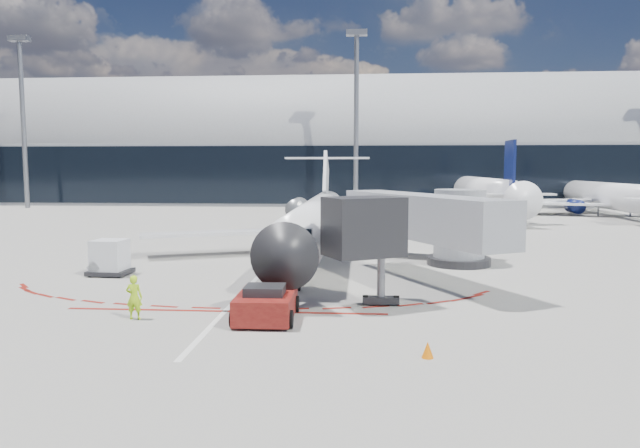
# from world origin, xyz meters

# --- Properties ---
(ground) EXTENTS (260.00, 260.00, 0.00)m
(ground) POSITION_xyz_m (0.00, 0.00, 0.00)
(ground) COLOR gray
(ground) RESTS_ON ground
(apron_centerline) EXTENTS (0.25, 40.00, 0.01)m
(apron_centerline) POSITION_xyz_m (0.00, 2.00, 0.01)
(apron_centerline) COLOR silver
(apron_centerline) RESTS_ON ground
(apron_stop_bar) EXTENTS (14.00, 0.25, 0.01)m
(apron_stop_bar) POSITION_xyz_m (0.00, -11.50, 0.01)
(apron_stop_bar) COLOR maroon
(apron_stop_bar) RESTS_ON ground
(terminal_building) EXTENTS (150.00, 24.15, 24.00)m
(terminal_building) POSITION_xyz_m (0.00, 64.97, 8.52)
(terminal_building) COLOR #97999C
(terminal_building) RESTS_ON ground
(jet_bridge) EXTENTS (10.03, 15.20, 4.90)m
(jet_bridge) POSITION_xyz_m (9.79, -3.01, 3.01)
(jet_bridge) COLOR #95979E
(jet_bridge) RESTS_ON ground
(light_mast_west) EXTENTS (0.70, 0.70, 25.00)m
(light_mast_west) POSITION_xyz_m (-45.00, 48.00, 12.50)
(light_mast_west) COLOR slate
(light_mast_west) RESTS_ON ground
(light_mast_centre) EXTENTS (0.70, 0.70, 25.00)m
(light_mast_centre) POSITION_xyz_m (5.00, 48.00, 12.50)
(light_mast_centre) COLOR slate
(light_mast_centre) RESTS_ON ground
(regional_jet) EXTENTS (24.82, 30.61, 7.67)m
(regional_jet) POSITION_xyz_m (2.68, 3.97, 2.56)
(regional_jet) COLOR white
(regional_jet) RESTS_ON ground
(pushback_tug) EXTENTS (2.49, 5.71, 1.48)m
(pushback_tug) POSITION_xyz_m (1.99, -12.70, 0.65)
(pushback_tug) COLOR #590E0C
(pushback_tug) RESTS_ON ground
(ramp_worker) EXTENTS (0.68, 0.46, 1.83)m
(ramp_worker) POSITION_xyz_m (-3.39, -13.02, 0.92)
(ramp_worker) COLOR #B1E918
(ramp_worker) RESTS_ON ground
(uld_container) EXTENTS (2.29, 1.98, 2.06)m
(uld_container) POSITION_xyz_m (-8.58, -3.82, 1.02)
(uld_container) COLOR black
(uld_container) RESTS_ON ground
(safety_cone_left) EXTENTS (0.38, 0.38, 0.52)m
(safety_cone_left) POSITION_xyz_m (-8.68, -1.94, 0.26)
(safety_cone_left) COLOR orange
(safety_cone_left) RESTS_ON ground
(safety_cone_right) EXTENTS (0.39, 0.39, 0.55)m
(safety_cone_right) POSITION_xyz_m (8.03, -16.96, 0.27)
(safety_cone_right) COLOR orange
(safety_cone_right) RESTS_ON ground
(bg_airliner_0) EXTENTS (35.13, 37.20, 11.37)m
(bg_airliner_0) POSITION_xyz_m (21.82, 42.91, 5.68)
(bg_airliner_0) COLOR white
(bg_airliner_0) RESTS_ON ground
(bg_airliner_1) EXTENTS (30.53, 32.32, 9.88)m
(bg_airliner_1) POSITION_xyz_m (37.86, 40.18, 4.94)
(bg_airliner_1) COLOR white
(bg_airliner_1) RESTS_ON ground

